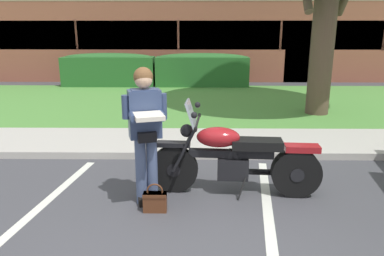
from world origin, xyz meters
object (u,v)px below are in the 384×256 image
at_px(motorcycle, 241,159).
at_px(rider_person, 145,126).
at_px(handbag, 155,200).
at_px(hedge_left, 109,69).
at_px(hedge_center_left, 202,69).
at_px(brick_building, 183,34).

bearing_deg(motorcycle, rider_person, -166.72).
bearing_deg(motorcycle, handbag, -154.60).
distance_m(rider_person, hedge_left, 9.65).
relative_size(motorcycle, handbag, 6.23).
height_order(hedge_center_left, brick_building, brick_building).
bearing_deg(hedge_center_left, handbag, -94.13).
relative_size(hedge_center_left, brick_building, 0.14).
bearing_deg(hedge_center_left, motorcycle, -87.53).
height_order(handbag, hedge_center_left, hedge_center_left).
relative_size(hedge_left, brick_building, 0.14).
bearing_deg(rider_person, handbag, -62.67).
height_order(hedge_left, brick_building, brick_building).
bearing_deg(hedge_left, rider_person, -74.35).
relative_size(rider_person, handbag, 4.74).
bearing_deg(rider_person, hedge_left, 105.65).
xyz_separation_m(rider_person, hedge_left, (-2.60, 9.29, -0.36)).
relative_size(handbag, hedge_center_left, 0.11).
distance_m(motorcycle, rider_person, 1.33).
bearing_deg(handbag, hedge_left, 105.96).
bearing_deg(brick_building, hedge_left, -111.26).
bearing_deg(motorcycle, brick_building, 94.84).
relative_size(rider_person, hedge_center_left, 0.51).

